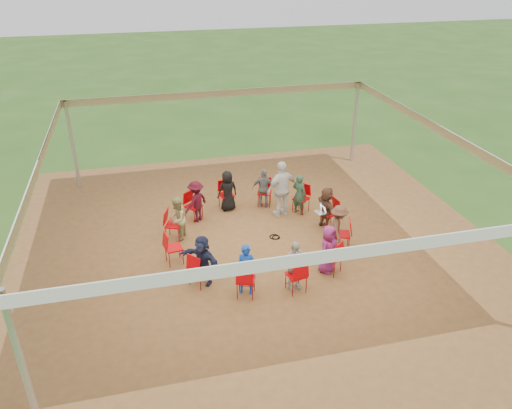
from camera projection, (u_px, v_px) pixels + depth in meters
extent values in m
plane|color=#2A5019|center=(256.00, 243.00, 13.84)|extent=(80.00, 80.00, 0.00)
plane|color=brown|center=(256.00, 243.00, 13.84)|extent=(13.00, 13.00, 0.00)
cylinder|color=#B2B2B7|center=(23.00, 367.00, 7.78)|extent=(0.12, 0.12, 3.00)
cylinder|color=#B2B2B7|center=(73.00, 146.00, 16.40)|extent=(0.12, 0.12, 3.00)
cylinder|color=#B2B2B7|center=(355.00, 123.00, 18.52)|extent=(0.12, 0.12, 3.00)
plane|color=white|center=(257.00, 141.00, 12.46)|extent=(10.30, 10.30, 0.00)
cube|color=white|center=(333.00, 256.00, 8.08)|extent=(10.30, 0.03, 0.24)
cube|color=white|center=(220.00, 94.00, 16.95)|extent=(10.30, 0.03, 0.24)
cube|color=white|center=(39.00, 165.00, 11.42)|extent=(0.03, 10.30, 0.24)
cube|color=white|center=(439.00, 130.00, 13.61)|extent=(0.03, 10.30, 0.24)
imported|color=brown|center=(327.00, 208.00, 14.33)|extent=(0.64, 1.25, 1.28)
imported|color=#264730|center=(299.00, 194.00, 15.12)|extent=(0.54, 0.56, 1.28)
imported|color=slate|center=(264.00, 188.00, 15.49)|extent=(0.84, 0.62, 1.28)
imported|color=black|center=(228.00, 191.00, 15.33)|extent=(0.68, 0.45, 1.28)
imported|color=#3C0915|center=(196.00, 201.00, 14.70)|extent=(0.90, 0.85, 1.28)
imported|color=tan|center=(177.00, 219.00, 13.76)|extent=(0.55, 0.71, 1.28)
imported|color=#1C2240|center=(202.00, 260.00, 11.96)|extent=(1.11, 1.20, 1.28)
imported|color=#10399C|center=(246.00, 270.00, 11.60)|extent=(0.55, 0.45, 1.28)
imported|color=#BBB5A4|center=(294.00, 265.00, 11.75)|extent=(0.81, 0.51, 1.28)
imported|color=#82205F|center=(328.00, 249.00, 12.39)|extent=(0.71, 0.67, 1.28)
imported|color=brown|center=(338.00, 228.00, 13.33)|extent=(0.67, 0.92, 1.28)
imported|color=silver|center=(282.00, 189.00, 14.90)|extent=(1.14, 0.81, 1.76)
torus|color=black|center=(274.00, 237.00, 14.12)|extent=(0.33, 0.33, 0.03)
torus|color=black|center=(276.00, 237.00, 14.10)|extent=(0.26, 0.26, 0.03)
cube|color=#B7B7BC|center=(320.00, 212.00, 14.30)|extent=(0.27, 0.35, 0.01)
cube|color=#B7B7BC|center=(323.00, 208.00, 14.29)|extent=(0.12, 0.33, 0.21)
cube|color=#CCE0FF|center=(323.00, 208.00, 14.28)|extent=(0.10, 0.28, 0.17)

